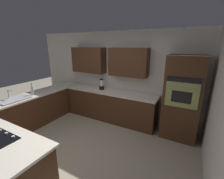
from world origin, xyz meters
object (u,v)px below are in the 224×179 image
Objects in this scene: wall_oven at (182,98)px; sink_unit at (14,99)px; blender at (102,85)px; dish_soap_bottle at (32,90)px.

sink_unit is at bearing 26.09° from wall_oven.
sink_unit is 2.12× the size of blender.
blender is 1.92m from dish_soap_bottle.
blender is 1.05× the size of dish_soap_bottle.
wall_oven is at bearing 179.38° from blender.
wall_oven reaches higher than dish_soap_bottle.
blender is at bearing -135.51° from dish_soap_bottle.
blender is at bearing -128.04° from sink_unit.
dish_soap_bottle is at bearing 20.06° from wall_oven.
blender reaches higher than dish_soap_bottle.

